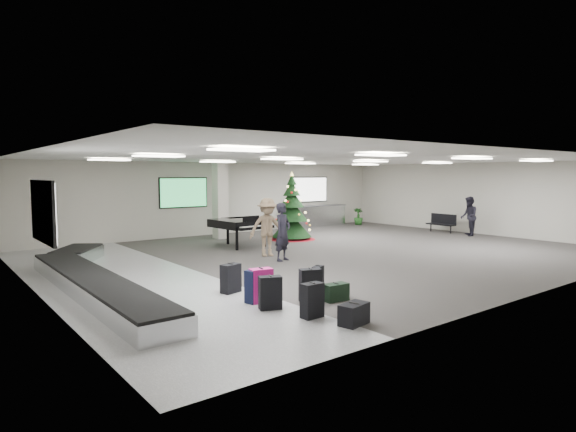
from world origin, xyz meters
TOP-DOWN VIEW (x-y plane):
  - ground at (0.00, 0.00)m, footprint 18.00×18.00m
  - room_envelope at (-0.38, 0.67)m, footprint 18.02×14.02m
  - baggage_carousel at (-7.84, -0.08)m, footprint 2.28×9.71m
  - service_counter at (5.00, 6.65)m, footprint 4.05×0.65m
  - suitcase_0 at (-5.30, -5.29)m, footprint 0.43×0.25m
  - suitcase_1 at (-4.57, -4.38)m, footprint 0.50×0.38m
  - pink_suitcase at (-5.45, -3.83)m, footprint 0.50×0.34m
  - suitcase_3 at (-3.66, -3.58)m, footprint 0.40×0.33m
  - navy_suitcase at (-5.51, -3.74)m, footprint 0.49×0.35m
  - suitcase_5 at (-5.59, -4.35)m, footprint 0.50×0.39m
  - green_duffel at (-4.10, -4.66)m, footprint 0.57×0.31m
  - suitcase_8 at (-5.51, -2.71)m, footprint 0.49×0.36m
  - black_duffel at (-4.98, -6.06)m, footprint 0.64×0.44m
  - christmas_tree at (1.18, 3.56)m, footprint 1.96×1.96m
  - grand_piano at (-1.57, 3.16)m, footprint 1.75×2.17m
  - bench at (8.13, 1.16)m, footprint 0.48×1.35m
  - traveler_a at (-2.12, -0.19)m, footprint 0.76×0.63m
  - traveler_b at (-2.00, 0.80)m, footprint 1.38×1.03m
  - traveler_bench at (7.93, -0.33)m, footprint 1.06×1.04m
  - potted_plant_left at (3.13, 5.56)m, footprint 0.52×0.49m
  - potted_plant_right at (7.55, 5.90)m, footprint 0.68×0.68m

SIDE VIEW (x-z plane):
  - ground at x=0.00m, z-range 0.00..0.00m
  - green_duffel at x=-4.10m, z-range -0.01..0.37m
  - black_duffel at x=-4.98m, z-range -0.01..0.39m
  - baggage_carousel at x=-7.84m, z-range 0.00..0.43m
  - suitcase_3 at x=-3.66m, z-range -0.01..0.53m
  - suitcase_0 at x=-5.30m, z-range -0.01..0.66m
  - suitcase_8 at x=-5.51m, z-range -0.01..0.67m
  - suitcase_5 at x=-5.59m, z-range -0.01..0.67m
  - navy_suitcase at x=-5.51m, z-range -0.01..0.70m
  - suitcase_1 at x=-4.57m, z-range -0.01..0.70m
  - pink_suitcase at x=-5.45m, z-range -0.01..0.73m
  - potted_plant_left at x=3.13m, z-range 0.00..0.76m
  - potted_plant_right at x=7.55m, z-range 0.00..0.90m
  - bench at x=8.13m, z-range 0.05..0.91m
  - service_counter at x=5.00m, z-range 0.01..1.09m
  - grand_piano at x=-1.57m, z-range 0.25..1.43m
  - traveler_bench at x=7.93m, z-range 0.00..1.72m
  - traveler_a at x=-2.12m, z-range 0.00..1.80m
  - traveler_b at x=-2.00m, z-range 0.00..1.90m
  - christmas_tree at x=1.18m, z-range -0.44..2.35m
  - room_envelope at x=-0.38m, z-range 0.73..3.94m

